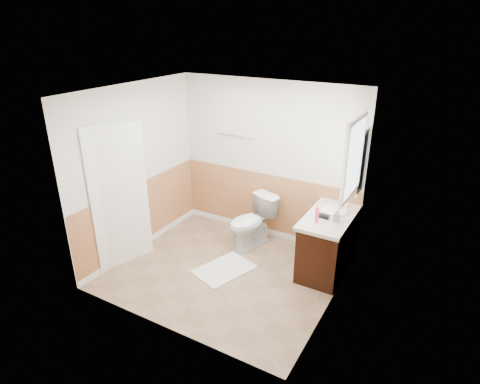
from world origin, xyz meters
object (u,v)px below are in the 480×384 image
Objects in this scene: lotion_bottle at (317,215)px; bath_mat at (224,269)px; toilet at (252,222)px; soap_dispenser at (337,215)px; vanity_cabinet at (328,244)px.

bath_mat is at bearing -158.14° from lotion_bottle.
toilet is 3.62× the size of lotion_bottle.
bath_mat is 3.64× the size of lotion_bottle.
toilet is 4.37× the size of soap_dispenser.
lotion_bottle is at bearing -146.61° from soap_dispenser.
lotion_bottle is 1.21× the size of soap_dispenser.
lotion_bottle is 0.26m from soap_dispenser.
bath_mat is 1.50m from vanity_cabinet.
toilet is at bearing 177.09° from vanity_cabinet.
bath_mat is 4.39× the size of soap_dispenser.
bath_mat is 1.76m from soap_dispenser.
vanity_cabinet is 0.64m from lotion_bottle.
toilet is 0.72× the size of vanity_cabinet.
soap_dispenser is (0.12, -0.15, 0.54)m from vanity_cabinet.
toilet is 1.48m from soap_dispenser.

